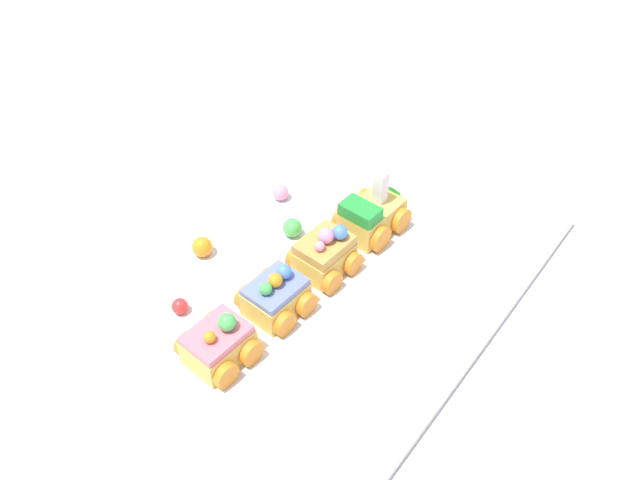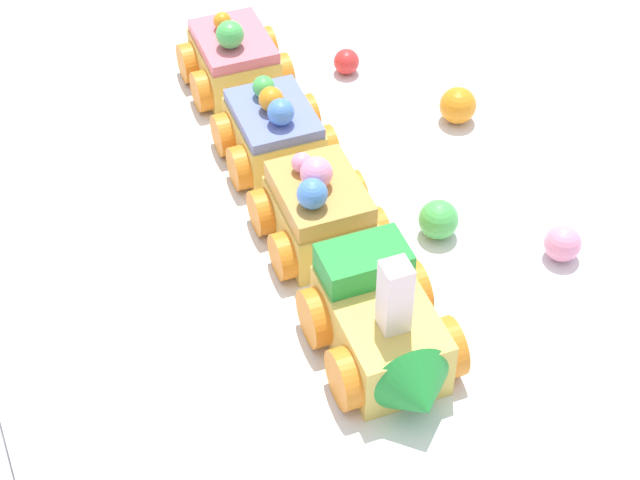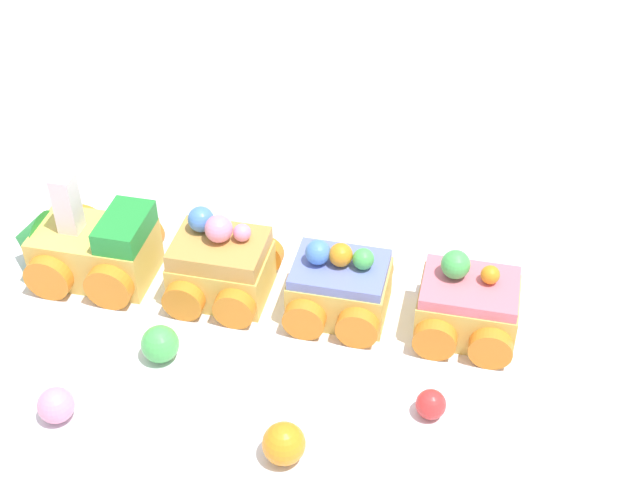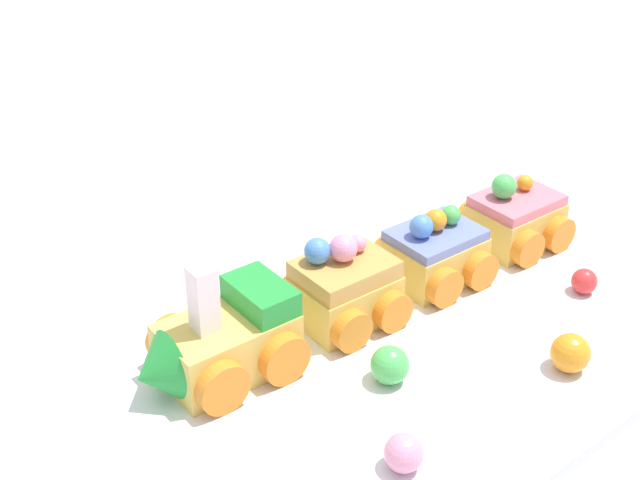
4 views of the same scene
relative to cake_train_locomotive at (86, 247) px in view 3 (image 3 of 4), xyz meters
The scene contains 10 objects.
ground_plane 0.15m from the cake_train_locomotive, behind, with size 10.00×10.00×0.00m, color #B2B2B7.
display_board 0.14m from the cake_train_locomotive, behind, with size 0.67×0.44×0.01m, color white.
cake_train_locomotive is the anchor object (origin of this frame).
cake_car_caramel 0.11m from the cake_train_locomotive, behind, with size 0.08×0.08×0.07m.
cake_car_blueberry 0.21m from the cake_train_locomotive, behind, with size 0.08×0.08×0.07m.
cake_car_strawberry 0.31m from the cake_train_locomotive, behind, with size 0.08×0.08×0.07m.
gumball_green 0.12m from the cake_train_locomotive, 136.72° to the left, with size 0.03×0.03×0.03m, color #4CBC56.
gumball_orange 0.25m from the cake_train_locomotive, 141.47° to the left, with size 0.03×0.03×0.03m, color orange.
gumball_pink 0.16m from the cake_train_locomotive, 103.33° to the left, with size 0.03×0.03×0.03m, color pink.
gumball_red 0.31m from the cake_train_locomotive, 160.38° to the left, with size 0.02×0.02×0.02m, color red.
Camera 3 is at (-0.14, 0.52, 0.49)m, focal length 50.00 mm.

